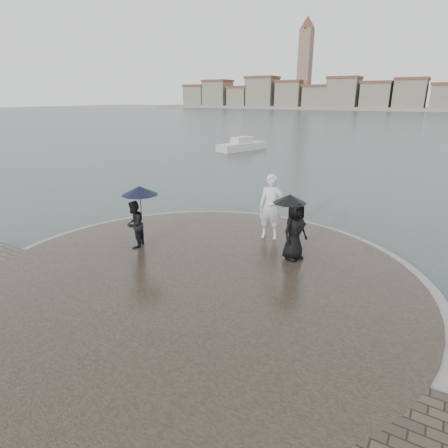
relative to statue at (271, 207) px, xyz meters
The scene contains 7 objects.
ground 7.29m from the statue, 93.61° to the right, with size 400.00×400.00×0.00m, color #2B3835.
kerb_ring 3.89m from the statue, 97.07° to the right, with size 12.50×12.50×0.32m, color gray.
quay_tip 3.88m from the statue, 97.07° to the right, with size 11.90×11.90×0.36m, color #2D261E.
statue is the anchor object (origin of this frame).
visitor_left 4.47m from the statue, 137.52° to the right, with size 1.24×1.15×2.04m.
visitor_right 1.81m from the statue, 43.82° to the right, with size 1.18×1.12×1.95m.
far_skyline 153.78m from the statue, 92.51° to the left, with size 260.00×20.00×37.00m.
Camera 1 is at (5.44, -4.15, 5.01)m, focal length 30.00 mm.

